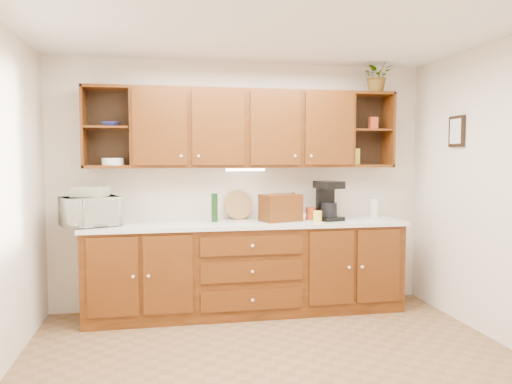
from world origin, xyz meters
name	(u,v)px	position (x,y,z in m)	size (l,w,h in m)	color
floor	(279,371)	(0.00, 0.00, 0.00)	(4.00, 4.00, 0.00)	brown
ceiling	(281,16)	(0.00, 0.00, 2.60)	(4.00, 4.00, 0.00)	white
back_wall	(242,185)	(0.00, 1.75, 1.30)	(4.00, 4.00, 0.00)	beige
base_cabinets	(247,269)	(0.00, 1.45, 0.45)	(3.20, 0.60, 0.90)	#331805
countertop	(247,224)	(0.00, 1.44, 0.92)	(3.24, 0.64, 0.04)	silver
upper_cabinets	(245,129)	(0.01, 1.59, 1.89)	(3.20, 0.33, 0.80)	#331805
undercabinet_light	(245,170)	(0.00, 1.53, 1.47)	(0.40, 0.05, 0.03)	white
framed_picture	(457,131)	(1.98, 0.90, 1.85)	(0.03, 0.24, 0.30)	black
wicker_basket	(91,219)	(-1.52, 1.46, 1.00)	(0.26, 0.26, 0.13)	#A67C45
microwave	(90,211)	(-1.52, 1.40, 1.08)	(0.51, 0.35, 0.28)	beige
towel_stack	(90,192)	(-1.52, 1.40, 1.27)	(0.30, 0.22, 0.09)	#E4C76B
wine_bottle	(215,208)	(-0.32, 1.52, 1.09)	(0.06, 0.06, 0.29)	black
woven_tray	(238,218)	(-0.05, 1.69, 0.95)	(0.31, 0.31, 0.02)	#A67C45
bread_box	(281,208)	(0.35, 1.45, 1.08)	(0.40, 0.25, 0.28)	#331805
mug_tree	(293,216)	(0.50, 1.48, 0.99)	(0.28, 0.27, 0.30)	#331805
canister_red	(311,213)	(0.70, 1.52, 1.01)	(0.11, 0.11, 0.13)	#AC3818
canister_white	(374,208)	(1.43, 1.57, 1.04)	(0.08, 0.08, 0.20)	white
canister_yellow	(318,216)	(0.71, 1.33, 0.99)	(0.09, 0.09, 0.11)	gold
coffee_maker	(328,201)	(0.86, 1.45, 1.14)	(0.28, 0.33, 0.41)	black
bowl_stack	(110,124)	(-1.34, 1.56, 1.92)	(0.17, 0.17, 0.04)	navy
plate_stack	(113,162)	(-1.32, 1.56, 1.56)	(0.21, 0.21, 0.07)	white
pantry_box_yellow	(354,157)	(1.20, 1.58, 1.61)	(0.10, 0.07, 0.17)	gold
pantry_box_red	(373,123)	(1.41, 1.57, 1.96)	(0.09, 0.08, 0.13)	#AC3818
potted_plant	(377,76)	(1.43, 1.53, 2.47)	(0.32, 0.27, 0.35)	#999999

